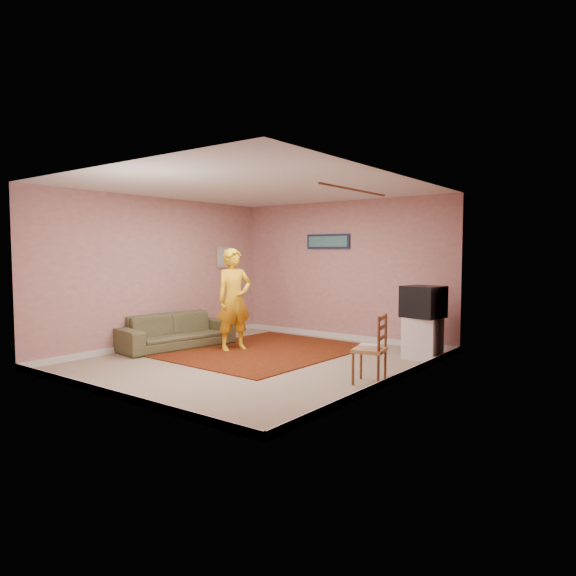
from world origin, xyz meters
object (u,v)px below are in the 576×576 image
Objects in this scene: person at (234,300)px; tv_cabinet at (423,338)px; chair_b at (370,341)px; sofa at (176,331)px; crt_tv at (423,302)px; chair_a at (426,321)px.

tv_cabinet is at bearing -46.12° from person.
tv_cabinet is 1.36× the size of chair_b.
tv_cabinet is at bearing 169.52° from chair_b.
chair_b is at bearing -88.42° from tv_cabinet.
person is at bearing -156.41° from tv_cabinet.
chair_b is 0.24× the size of sofa.
person reaches higher than sofa.
tv_cabinet is at bearing -0.00° from crt_tv.
chair_a is at bearing 98.56° from tv_cabinet.
person is (-2.78, -1.43, 0.30)m from chair_a.
crt_tv is 3.06m from person.
chair_a is 1.05× the size of chair_b.
person is at bearing -113.68° from chair_b.
tv_cabinet is at bearing -83.77° from chair_a.
crt_tv reaches higher than chair_b.
chair_b is at bearing -82.53° from sofa.
chair_a is at bearing 170.25° from chair_b.
tv_cabinet is 0.57m from crt_tv.
tv_cabinet is 3.11m from person.
person is (0.94, 0.45, 0.56)m from sofa.
chair_a is at bearing 106.38° from crt_tv.
crt_tv is 1.34× the size of chair_b.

